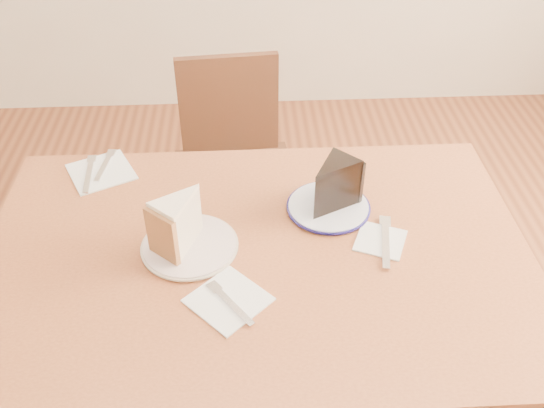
{
  "coord_description": "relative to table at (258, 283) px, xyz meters",
  "views": [
    {
      "loc": [
        -0.02,
        -0.96,
        1.66
      ],
      "look_at": [
        0.04,
        0.1,
        0.8
      ],
      "focal_mm": 40.0,
      "sensor_mm": 36.0,
      "label": 1
    }
  ],
  "objects": [
    {
      "name": "table",
      "position": [
        0.0,
        0.0,
        0.0
      ],
      "size": [
        1.2,
        0.8,
        0.75
      ],
      "color": "#602F1A",
      "rests_on": "ground"
    },
    {
      "name": "chair_far",
      "position": [
        -0.06,
        0.73,
        -0.2
      ],
      "size": [
        0.43,
        0.43,
        0.81
      ],
      "rotation": [
        0.0,
        0.0,
        3.24
      ],
      "color": "black",
      "rests_on": "ground"
    },
    {
      "name": "plate_cream",
      "position": [
        -0.15,
        0.02,
        0.1
      ],
      "size": [
        0.2,
        0.2,
        0.01
      ],
      "primitive_type": "cylinder",
      "color": "silver",
      "rests_on": "table"
    },
    {
      "name": "plate_navy",
      "position": [
        0.17,
        0.14,
        0.1
      ],
      "size": [
        0.19,
        0.19,
        0.01
      ],
      "primitive_type": "cylinder",
      "color": "white",
      "rests_on": "table"
    },
    {
      "name": "carrot_cake",
      "position": [
        -0.16,
        0.03,
        0.17
      ],
      "size": [
        0.14,
        0.14,
        0.11
      ],
      "primitive_type": null,
      "rotation": [
        0.0,
        0.0,
        -0.72
      ],
      "color": "beige",
      "rests_on": "plate_cream"
    },
    {
      "name": "chocolate_cake",
      "position": [
        0.17,
        0.13,
        0.16
      ],
      "size": [
        0.14,
        0.15,
        0.11
      ],
      "primitive_type": null,
      "rotation": [
        0.0,
        0.0,
        2.36
      ],
      "color": "black",
      "rests_on": "plate_navy"
    },
    {
      "name": "napkin_cream",
      "position": [
        -0.06,
        -0.14,
        0.1
      ],
      "size": [
        0.19,
        0.19,
        0.0
      ],
      "primitive_type": "cube",
      "rotation": [
        0.0,
        0.0,
        0.76
      ],
      "color": "white",
      "rests_on": "table"
    },
    {
      "name": "napkin_navy",
      "position": [
        0.28,
        0.02,
        0.1
      ],
      "size": [
        0.14,
        0.14,
        0.0
      ],
      "primitive_type": "cube",
      "rotation": [
        0.0,
        0.0,
        -0.4
      ],
      "color": "white",
      "rests_on": "table"
    },
    {
      "name": "napkin_spare",
      "position": [
        -0.39,
        0.32,
        0.1
      ],
      "size": [
        0.2,
        0.2,
        0.0
      ],
      "primitive_type": "cube",
      "rotation": [
        0.0,
        0.0,
        0.46
      ],
      "color": "white",
      "rests_on": "table"
    },
    {
      "name": "fork_cream",
      "position": [
        -0.06,
        -0.15,
        0.1
      ],
      "size": [
        0.09,
        0.12,
        0.0
      ],
      "primitive_type": "cube",
      "rotation": [
        0.0,
        0.0,
        0.63
      ],
      "color": "silver",
      "rests_on": "napkin_cream"
    },
    {
      "name": "knife_navy",
      "position": [
        0.28,
        0.01,
        0.1
      ],
      "size": [
        0.05,
        0.17,
        0.0
      ],
      "primitive_type": "cube",
      "rotation": [
        0.0,
        0.0,
        -0.18
      ],
      "color": "silver",
      "rests_on": "napkin_navy"
    },
    {
      "name": "fork_spare",
      "position": [
        -0.38,
        0.34,
        0.1
      ],
      "size": [
        0.03,
        0.14,
        0.0
      ],
      "primitive_type": "cube",
      "rotation": [
        0.0,
        0.0,
        -0.14
      ],
      "color": "silver",
      "rests_on": "napkin_spare"
    },
    {
      "name": "knife_spare",
      "position": [
        -0.42,
        0.3,
        0.1
      ],
      "size": [
        0.03,
        0.16,
        0.0
      ],
      "primitive_type": "cube",
      "rotation": [
        0.0,
        0.0,
        0.07
      ],
      "color": "silver",
      "rests_on": "napkin_spare"
    }
  ]
}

